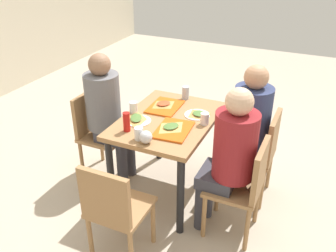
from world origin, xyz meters
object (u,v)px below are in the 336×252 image
(chair_near_left, at_px, (245,183))
(chair_left_end, at_px, (114,207))
(person_far_side, at_px, (107,108))
(pizza_slice_a, at_px, (171,127))
(chair_near_right, at_px, (260,150))
(pizza_slice_d, at_px, (199,114))
(chair_far_side, at_px, (96,129))
(plastic_cup_b, at_px, (205,119))
(tray_red_near, at_px, (174,130))
(main_table, at_px, (168,130))
(person_in_red, at_px, (230,152))
(person_in_brown_jacket, at_px, (247,122))
(pizza_slice_b, at_px, (164,104))
(plastic_cup_c, at_px, (139,133))
(tray_red_far, at_px, (165,107))
(foil_bundle, at_px, (146,137))
(paper_plate_center, at_px, (138,121))
(pizza_slice_c, at_px, (136,118))
(soda_can, at_px, (186,93))
(paper_plate_near_edge, at_px, (197,115))
(condiment_bottle, at_px, (127,122))
(plastic_cup_a, at_px, (134,107))

(chair_near_left, bearing_deg, chair_left_end, 130.28)
(person_far_side, distance_m, pizza_slice_a, 0.75)
(chair_near_right, height_order, pizza_slice_d, chair_near_right)
(chair_far_side, bearing_deg, plastic_cup_b, -88.62)
(chair_far_side, xyz_separation_m, tray_red_near, (-0.18, -0.89, 0.28))
(main_table, xyz_separation_m, person_in_red, (-0.26, -0.62, 0.09))
(person_in_red, distance_m, person_in_brown_jacket, 0.52)
(pizza_slice_b, bearing_deg, plastic_cup_c, -172.67)
(chair_near_left, height_order, plastic_cup_c, plastic_cup_c)
(plastic_cup_b, bearing_deg, person_far_side, 91.58)
(tray_red_far, bearing_deg, plastic_cup_c, -174.61)
(person_far_side, height_order, tray_red_far, person_far_side)
(pizza_slice_d, height_order, foil_bundle, foil_bundle)
(chair_near_left, relative_size, chair_far_side, 1.00)
(person_far_side, bearing_deg, plastic_cup_b, -88.42)
(paper_plate_center, distance_m, plastic_cup_c, 0.30)
(tray_red_far, relative_size, pizza_slice_b, 1.54)
(tray_red_near, distance_m, tray_red_far, 0.44)
(person_in_brown_jacket, xyz_separation_m, paper_plate_center, (-0.42, 0.83, 0.03))
(tray_red_near, xyz_separation_m, foil_bundle, (-0.26, 0.11, 0.04))
(paper_plate_center, relative_size, pizza_slice_c, 0.80)
(person_in_brown_jacket, xyz_separation_m, tray_red_far, (-0.08, 0.73, 0.04))
(chair_left_end, height_order, pizza_slice_b, chair_left_end)
(main_table, height_order, pizza_slice_d, pizza_slice_d)
(paper_plate_center, relative_size, pizza_slice_d, 0.92)
(pizza_slice_c, xyz_separation_m, plastic_cup_b, (0.17, -0.55, 0.03))
(tray_red_far, xyz_separation_m, soda_can, (0.26, -0.09, 0.05))
(chair_near_right, distance_m, pizza_slice_b, 0.95)
(person_far_side, relative_size, plastic_cup_c, 12.46)
(tray_red_far, xyz_separation_m, plastic_cup_c, (-0.60, -0.06, 0.04))
(person_in_red, height_order, pizza_slice_d, person_in_red)
(foil_bundle, bearing_deg, pizza_slice_b, 13.54)
(tray_red_far, bearing_deg, pizza_slice_b, 53.39)
(chair_far_side, xyz_separation_m, paper_plate_near_edge, (0.16, -0.97, 0.28))
(plastic_cup_c, bearing_deg, plastic_cup_b, -40.40)
(pizza_slice_a, bearing_deg, chair_far_side, 78.85)
(chair_near_left, bearing_deg, soda_can, 48.00)
(main_table, distance_m, chair_near_left, 0.82)
(paper_plate_center, bearing_deg, chair_left_end, -164.56)
(person_in_brown_jacket, height_order, condiment_bottle, person_in_brown_jacket)
(plastic_cup_a, bearing_deg, plastic_cup_c, -145.98)
(person_in_brown_jacket, distance_m, condiment_bottle, 1.03)
(main_table, bearing_deg, chair_far_side, 90.00)
(paper_plate_near_edge, bearing_deg, soda_can, 38.28)
(person_in_red, bearing_deg, tray_red_far, 58.93)
(chair_near_right, bearing_deg, chair_left_end, 146.84)
(paper_plate_near_edge, height_order, plastic_cup_a, plastic_cup_a)
(pizza_slice_d, bearing_deg, chair_left_end, 167.86)
(chair_near_right, relative_size, pizza_slice_c, 3.05)
(paper_plate_near_edge, height_order, plastic_cup_c, plastic_cup_c)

